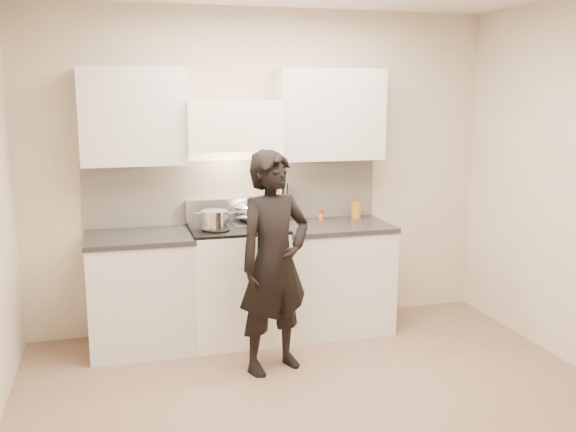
{
  "coord_description": "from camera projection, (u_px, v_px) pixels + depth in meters",
  "views": [
    {
      "loc": [
        -1.25,
        -3.58,
        2.0
      ],
      "look_at": [
        0.02,
        1.05,
        1.08
      ],
      "focal_mm": 40.0,
      "sensor_mm": 36.0,
      "label": 1
    }
  ],
  "objects": [
    {
      "name": "person",
      "position": [
        274.0,
        263.0,
        4.6
      ],
      "size": [
        0.69,
        0.57,
        1.61
      ],
      "primitive_type": "imported",
      "rotation": [
        0.0,
        0.0,
        0.36
      ],
      "color": "black",
      "rests_on": "ground"
    },
    {
      "name": "oil_glass",
      "position": [
        356.0,
        210.0,
        5.63
      ],
      "size": [
        0.08,
        0.08,
        0.15
      ],
      "color": "#A57719",
      "rests_on": "counter_right"
    },
    {
      "name": "stock_pot",
      "position": [
        214.0,
        219.0,
        5.02
      ],
      "size": [
        0.3,
        0.26,
        0.14
      ],
      "color": "silver",
      "rests_on": "stove"
    },
    {
      "name": "room_shell",
      "position": [
        304.0,
        157.0,
        4.13
      ],
      "size": [
        4.04,
        3.54,
        2.7
      ],
      "color": "beige",
      "rests_on": "ground"
    },
    {
      "name": "ground_plane",
      "position": [
        328.0,
        412.0,
        4.09
      ],
      "size": [
        4.0,
        4.0,
        0.0
      ],
      "primitive_type": "plane",
      "color": "#856A54"
    },
    {
      "name": "spice_jar",
      "position": [
        321.0,
        215.0,
        5.55
      ],
      "size": [
        0.04,
        0.04,
        0.09
      ],
      "color": "#C47517",
      "rests_on": "counter_right"
    },
    {
      "name": "counter_right",
      "position": [
        333.0,
        276.0,
        5.49
      ],
      "size": [
        0.92,
        0.67,
        0.92
      ],
      "color": "silver",
      "rests_on": "ground"
    },
    {
      "name": "utensil_crock",
      "position": [
        284.0,
        209.0,
        5.5
      ],
      "size": [
        0.12,
        0.12,
        0.33
      ],
      "color": "silver",
      "rests_on": "counter_right"
    },
    {
      "name": "counter_left",
      "position": [
        141.0,
        291.0,
        5.07
      ],
      "size": [
        0.82,
        0.67,
        0.92
      ],
      "color": "silver",
      "rests_on": "ground"
    },
    {
      "name": "stove",
      "position": [
        238.0,
        282.0,
        5.27
      ],
      "size": [
        0.76,
        0.65,
        0.96
      ],
      "color": "white",
      "rests_on": "ground"
    },
    {
      "name": "wok",
      "position": [
        250.0,
        210.0,
        5.33
      ],
      "size": [
        0.33,
        0.4,
        0.26
      ],
      "color": "silver",
      "rests_on": "stove"
    }
  ]
}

